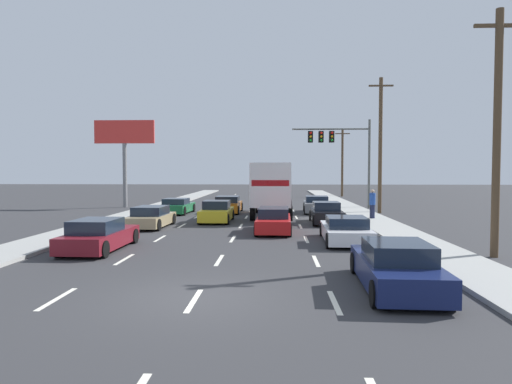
{
  "coord_description": "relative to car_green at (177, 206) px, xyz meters",
  "views": [
    {
      "loc": [
        1.98,
        -11.15,
        3.15
      ],
      "look_at": [
        0.94,
        13.06,
        2.03
      ],
      "focal_mm": 31.92,
      "sensor_mm": 36.0,
      "label": 1
    }
  ],
  "objects": [
    {
      "name": "lane_markings",
      "position": [
        5.31,
        0.11,
        -0.52
      ],
      "size": [
        6.94,
        57.0,
        0.01
      ],
      "color": "silver",
      "rests_on": "ground_plane"
    },
    {
      "name": "traffic_signal_mast",
      "position": [
        12.29,
        5.53,
        4.98
      ],
      "size": [
        6.59,
        0.69,
        7.47
      ],
      "color": "#595B56",
      "rests_on": "ground_plane"
    },
    {
      "name": "car_gray",
      "position": [
        10.39,
        1.09,
        0.05
      ],
      "size": [
        2.09,
        4.34,
        1.27
      ],
      "color": "slate",
      "rests_on": "ground_plane"
    },
    {
      "name": "car_tan",
      "position": [
        0.33,
        -8.21,
        0.03
      ],
      "size": [
        2.04,
        4.2,
        1.18
      ],
      "color": "tan",
      "rests_on": "ground_plane"
    },
    {
      "name": "car_orange",
      "position": [
        3.69,
        0.87,
        0.04
      ],
      "size": [
        2.02,
        4.36,
        1.25
      ],
      "color": "orange",
      "rests_on": "ground_plane"
    },
    {
      "name": "car_green",
      "position": [
        0.0,
        0.0,
        0.0
      ],
      "size": [
        2.14,
        4.1,
        1.14
      ],
      "color": "#196B38",
      "rests_on": "ground_plane"
    },
    {
      "name": "car_red",
      "position": [
        7.2,
        -9.88,
        0.06
      ],
      "size": [
        1.89,
        4.51,
        1.26
      ],
      "color": "red",
      "rests_on": "ground_plane"
    },
    {
      "name": "utility_pole_near",
      "position": [
        15.28,
        -16.39,
        4.08
      ],
      "size": [
        1.8,
        0.28,
        8.94
      ],
      "color": "brown",
      "rests_on": "ground_plane"
    },
    {
      "name": "car_navy",
      "position": [
        10.5,
        -21.09,
        0.06
      ],
      "size": [
        2.05,
        4.72,
        1.29
      ],
      "color": "#141E4C",
      "rests_on": "ground_plane"
    },
    {
      "name": "pedestrian_near_corner",
      "position": [
        13.47,
        -4.06,
        0.53
      ],
      "size": [
        0.38,
        0.38,
        1.83
      ],
      "color": "#1E233F",
      "rests_on": "sidewalk_right"
    },
    {
      "name": "car_white",
      "position": [
        10.39,
        -13.11,
        0.0
      ],
      "size": [
        2.11,
        4.72,
        1.16
      ],
      "color": "white",
      "rests_on": "ground_plane"
    },
    {
      "name": "sidewalk_left",
      "position": [
        -2.81,
        -2.08,
        -0.46
      ],
      "size": [
        2.33,
        80.0,
        0.14
      ],
      "primitive_type": "cube",
      "color": "#9E9E99",
      "rests_on": "ground_plane"
    },
    {
      "name": "sidewalk_right",
      "position": [
        13.43,
        -2.08,
        -0.46
      ],
      "size": [
        2.33,
        80.0,
        0.14
      ],
      "primitive_type": "cube",
      "color": "#9E9E99",
      "rests_on": "ground_plane"
    },
    {
      "name": "utility_pole_far",
      "position": [
        15.53,
        23.29,
        3.78
      ],
      "size": [
        1.8,
        0.28,
        8.34
      ],
      "color": "brown",
      "rests_on": "ground_plane"
    },
    {
      "name": "utility_pole_mid",
      "position": [
        15.08,
        1.05,
        4.64
      ],
      "size": [
        1.8,
        0.28,
        10.05
      ],
      "color": "brown",
      "rests_on": "ground_plane"
    },
    {
      "name": "ground_plane",
      "position": [
        5.31,
        2.92,
        -0.53
      ],
      "size": [
        140.0,
        140.0,
        0.0
      ],
      "primitive_type": "plane",
      "color": "#333335"
    },
    {
      "name": "car_yellow",
      "position": [
        3.65,
        -5.3,
        0.06
      ],
      "size": [
        1.87,
        4.01,
        1.32
      ],
      "color": "yellow",
      "rests_on": "ground_plane"
    },
    {
      "name": "roadside_billboard",
      "position": [
        -5.74,
        5.62,
        5.03
      ],
      "size": [
        5.21,
        0.36,
        7.52
      ],
      "color": "slate",
      "rests_on": "ground_plane"
    },
    {
      "name": "car_black",
      "position": [
        10.34,
        -5.86,
        0.06
      ],
      "size": [
        1.88,
        4.13,
        1.3
      ],
      "color": "black",
      "rests_on": "ground_plane"
    },
    {
      "name": "car_maroon",
      "position": [
        0.28,
        -15.56,
        0.05
      ],
      "size": [
        1.94,
        4.52,
        1.27
      ],
      "color": "maroon",
      "rests_on": "ground_plane"
    },
    {
      "name": "box_truck",
      "position": [
        7.09,
        -2.46,
        1.56
      ],
      "size": [
        2.84,
        8.27,
        3.65
      ],
      "color": "white",
      "rests_on": "ground_plane"
    }
  ]
}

